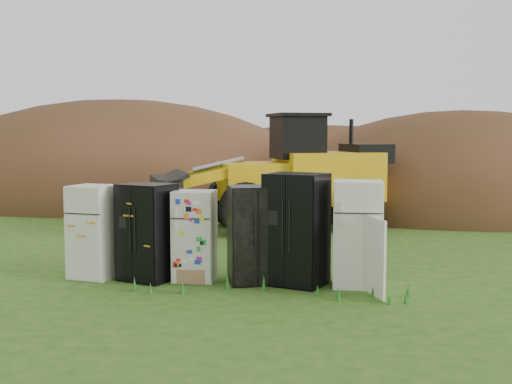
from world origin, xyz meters
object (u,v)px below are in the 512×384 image
fridge_leftmost (94,232)px  fridge_dark_mid (254,235)px  wheel_loader (270,172)px  fridge_sticker (195,236)px  fridge_open_door (358,234)px  fridge_black_right (297,229)px  fridge_black_side (147,232)px

fridge_leftmost → fridge_dark_mid: 2.99m
fridge_dark_mid → wheel_loader: 6.49m
fridge_sticker → fridge_open_door: bearing=-1.8°
fridge_black_right → fridge_open_door: size_ratio=1.07×
fridge_leftmost → fridge_black_right: size_ratio=0.87×
fridge_sticker → fridge_leftmost: bearing=179.0°
fridge_black_right → fridge_open_door: 1.07m
fridge_sticker → wheel_loader: (0.63, 6.40, 0.79)m
fridge_dark_mid → fridge_open_door: (1.82, 0.02, 0.06)m
fridge_open_door → fridge_dark_mid: bearing=-179.5°
wheel_loader → fridge_sticker: bearing=-117.9°
fridge_dark_mid → fridge_black_right: size_ratio=0.88×
fridge_leftmost → fridge_black_right: bearing=10.7°
fridge_sticker → fridge_open_door: size_ratio=0.89×
fridge_open_door → fridge_black_right: bearing=-178.2°
fridge_black_side → fridge_open_door: size_ratio=0.95×
fridge_black_side → fridge_black_right: bearing=22.5°
fridge_sticker → fridge_dark_mid: 1.10m
fridge_open_door → wheel_loader: wheel_loader is taller
wheel_loader → fridge_black_right: bearing=-101.6°
fridge_dark_mid → fridge_black_side: bearing=163.3°
fridge_leftmost → fridge_dark_mid: fridge_dark_mid is taller
wheel_loader → fridge_dark_mid: bearing=-108.2°
fridge_black_side → fridge_black_right: (2.72, 0.02, 0.10)m
fridge_black_side → fridge_black_right: 2.72m
fridge_leftmost → fridge_black_side: 1.03m
fridge_sticker → wheel_loader: bearing=82.7°
fridge_dark_mid → wheel_loader: wheel_loader is taller
fridge_leftmost → wheel_loader: wheel_loader is taller
fridge_black_side → fridge_sticker: bearing=26.5°
fridge_black_right → wheel_loader: wheel_loader is taller
fridge_black_right → fridge_open_door: fridge_black_right is taller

